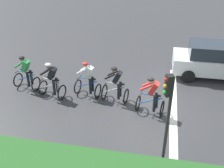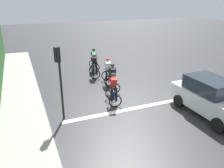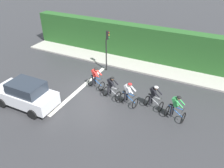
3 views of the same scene
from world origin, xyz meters
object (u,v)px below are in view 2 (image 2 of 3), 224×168
object	(u,v)px
cyclist_second	(94,66)
cyclist_fourth	(113,78)
car_white	(211,98)
cyclist_lead	(94,60)
traffic_light_near_crossing	(59,73)
cyclist_mid	(108,72)
cyclist_trailing	(113,89)

from	to	relation	value
cyclist_second	cyclist_fourth	xyz separation A→B (m)	(0.19, -2.85, 0.00)
cyclist_fourth	car_white	size ratio (longest dim) A/B	0.40
cyclist_lead	traffic_light_near_crossing	size ratio (longest dim) A/B	0.50
cyclist_mid	cyclist_fourth	world-z (taller)	same
car_white	traffic_light_near_crossing	xyz separation A→B (m)	(-6.56, 2.32, 1.35)
cyclist_mid	traffic_light_near_crossing	distance (m)	5.15
cyclist_mid	cyclist_trailing	size ratio (longest dim) A/B	1.00
cyclist_lead	cyclist_fourth	world-z (taller)	same
cyclist_second	cyclist_fourth	bearing A→B (deg)	-86.19
cyclist_trailing	car_white	size ratio (longest dim) A/B	0.40
car_white	traffic_light_near_crossing	distance (m)	7.09
cyclist_trailing	traffic_light_near_crossing	xyz separation A→B (m)	(-2.78, -0.52, 1.43)
cyclist_second	cyclist_trailing	world-z (taller)	same
cyclist_lead	cyclist_trailing	distance (m)	5.93
cyclist_lead	traffic_light_near_crossing	world-z (taller)	traffic_light_near_crossing
cyclist_fourth	cyclist_mid	bearing A→B (deg)	81.39
cyclist_lead	cyclist_mid	xyz separation A→B (m)	(-0.07, -2.99, 0.00)
cyclist_trailing	car_white	bearing A→B (deg)	-36.96
cyclist_lead	cyclist_trailing	world-z (taller)	same
cyclist_mid	cyclist_trailing	world-z (taller)	same
cyclist_trailing	cyclist_lead	bearing A→B (deg)	81.42
cyclist_lead	cyclist_second	xyz separation A→B (m)	(-0.45, -1.45, 0.00)
cyclist_second	cyclist_mid	distance (m)	1.59
cyclist_trailing	car_white	world-z (taller)	car_white
cyclist_lead	cyclist_mid	size ratio (longest dim) A/B	1.00
car_white	cyclist_trailing	bearing A→B (deg)	143.04
cyclist_trailing	cyclist_mid	bearing A→B (deg)	74.07
cyclist_fourth	cyclist_trailing	bearing A→B (deg)	-111.65
cyclist_fourth	traffic_light_near_crossing	distance (m)	4.24
cyclist_second	car_white	world-z (taller)	car_white
cyclist_second	cyclist_trailing	distance (m)	4.44
cyclist_second	cyclist_mid	world-z (taller)	same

